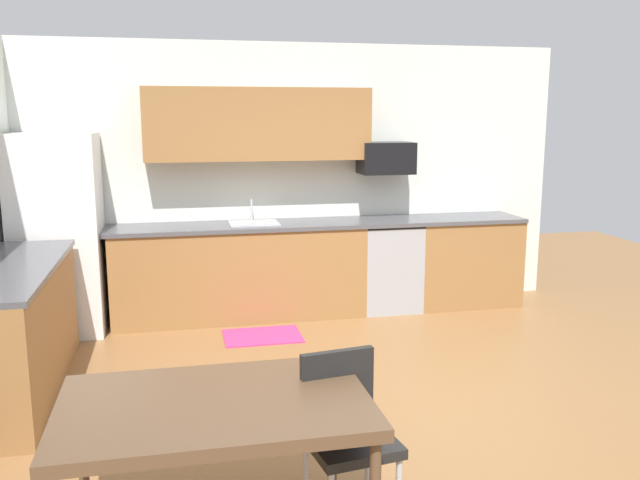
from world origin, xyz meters
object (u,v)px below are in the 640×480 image
Objects in this scene: refrigerator at (58,234)px; dining_table at (215,412)px; microwave at (386,158)px; chair_near_table at (346,426)px; oven_range at (387,265)px.

refrigerator is 1.31× the size of dining_table.
refrigerator reaches higher than dining_table.
chair_near_table is at bearing -110.53° from microwave.
refrigerator reaches higher than microwave.
dining_table is at bearing -174.60° from chair_near_table.
microwave is 0.64× the size of chair_near_table.
refrigerator is at bearing -176.76° from microwave.
dining_table is (-1.99, -3.69, -0.89)m from microwave.
microwave is at bearing 69.47° from chair_near_table.
oven_range reaches higher than chair_near_table.
chair_near_table reaches higher than dining_table.
chair_near_table is (-1.36, -3.53, 0.05)m from oven_range.
dining_table is 0.65m from chair_near_table.
microwave is at bearing 90.00° from oven_range.
microwave is at bearing 3.24° from refrigerator.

